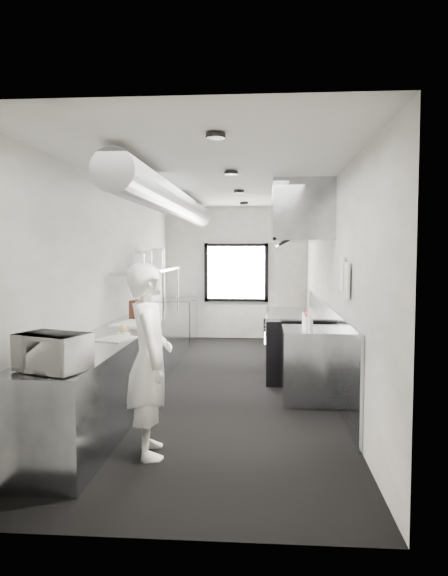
% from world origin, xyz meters
% --- Properties ---
extents(floor, '(3.00, 8.00, 0.01)m').
position_xyz_m(floor, '(0.00, 0.00, 0.00)').
color(floor, black).
rests_on(floor, ground).
extents(ceiling, '(3.00, 8.00, 0.01)m').
position_xyz_m(ceiling, '(0.00, 0.00, 2.80)').
color(ceiling, silver).
rests_on(ceiling, wall_back).
extents(wall_back, '(3.00, 0.02, 2.80)m').
position_xyz_m(wall_back, '(0.00, 4.00, 1.40)').
color(wall_back, silver).
rests_on(wall_back, floor).
extents(wall_front, '(3.00, 0.02, 2.80)m').
position_xyz_m(wall_front, '(0.00, -4.00, 1.40)').
color(wall_front, silver).
rests_on(wall_front, floor).
extents(wall_left, '(0.02, 8.00, 2.80)m').
position_xyz_m(wall_left, '(-1.50, 0.00, 1.40)').
color(wall_left, silver).
rests_on(wall_left, floor).
extents(wall_right, '(0.02, 8.00, 2.80)m').
position_xyz_m(wall_right, '(1.50, 0.00, 1.40)').
color(wall_right, silver).
rests_on(wall_right, floor).
extents(wall_cladding, '(0.03, 5.50, 1.10)m').
position_xyz_m(wall_cladding, '(1.48, 0.30, 0.55)').
color(wall_cladding, gray).
rests_on(wall_cladding, wall_right).
extents(hvac_duct, '(0.40, 6.40, 0.40)m').
position_xyz_m(hvac_duct, '(-0.70, 0.40, 2.55)').
color(hvac_duct, gray).
rests_on(hvac_duct, ceiling).
extents(service_window, '(1.36, 0.05, 1.25)m').
position_xyz_m(service_window, '(0.00, 3.96, 1.40)').
color(service_window, silver).
rests_on(service_window, wall_back).
extents(exhaust_hood, '(0.81, 2.20, 0.88)m').
position_xyz_m(exhaust_hood, '(1.10, 0.70, 2.39)').
color(exhaust_hood, gray).
rests_on(exhaust_hood, ceiling).
extents(prep_counter, '(0.70, 6.00, 0.90)m').
position_xyz_m(prep_counter, '(-1.15, -0.50, 0.45)').
color(prep_counter, gray).
rests_on(prep_counter, floor).
extents(pass_shelf, '(0.45, 3.00, 0.68)m').
position_xyz_m(pass_shelf, '(-1.19, 1.00, 1.54)').
color(pass_shelf, gray).
rests_on(pass_shelf, prep_counter).
extents(range, '(0.88, 1.60, 0.94)m').
position_xyz_m(range, '(1.04, 0.70, 0.47)').
color(range, black).
rests_on(range, floor).
extents(bottle_station, '(0.65, 0.80, 0.90)m').
position_xyz_m(bottle_station, '(1.15, -0.70, 0.45)').
color(bottle_station, gray).
rests_on(bottle_station, floor).
extents(far_work_table, '(0.70, 1.20, 0.90)m').
position_xyz_m(far_work_table, '(-1.15, 3.20, 0.45)').
color(far_work_table, gray).
rests_on(far_work_table, floor).
extents(notice_sheet_a, '(0.02, 0.28, 0.38)m').
position_xyz_m(notice_sheet_a, '(1.47, -1.20, 1.60)').
color(notice_sheet_a, white).
rests_on(notice_sheet_a, wall_right).
extents(notice_sheet_b, '(0.02, 0.28, 0.38)m').
position_xyz_m(notice_sheet_b, '(1.47, -1.55, 1.55)').
color(notice_sheet_b, white).
rests_on(notice_sheet_b, wall_right).
extents(line_cook, '(0.58, 0.73, 1.75)m').
position_xyz_m(line_cook, '(-0.44, -2.57, 0.87)').
color(line_cook, white).
rests_on(line_cook, floor).
extents(microwave, '(0.60, 0.53, 0.30)m').
position_xyz_m(microwave, '(-1.10, -3.19, 1.05)').
color(microwave, silver).
rests_on(microwave, prep_counter).
extents(deli_tub_a, '(0.18, 0.18, 0.10)m').
position_xyz_m(deli_tub_a, '(-1.33, -2.66, 0.95)').
color(deli_tub_a, '#A4AC9E').
rests_on(deli_tub_a, prep_counter).
extents(deli_tub_b, '(0.19, 0.19, 0.11)m').
position_xyz_m(deli_tub_b, '(-1.32, -2.32, 0.95)').
color(deli_tub_b, '#A4AC9E').
rests_on(deli_tub_b, prep_counter).
extents(newspaper, '(0.44, 0.50, 0.01)m').
position_xyz_m(newspaper, '(-1.02, -1.66, 0.91)').
color(newspaper, silver).
rests_on(newspaper, prep_counter).
extents(small_plate, '(0.19, 0.19, 0.01)m').
position_xyz_m(small_plate, '(-1.03, -1.29, 0.91)').
color(small_plate, white).
rests_on(small_plate, prep_counter).
extents(pastry, '(0.10, 0.10, 0.10)m').
position_xyz_m(pastry, '(-1.03, -1.29, 0.96)').
color(pastry, tan).
rests_on(pastry, small_plate).
extents(cutting_board, '(0.59, 0.70, 0.02)m').
position_xyz_m(cutting_board, '(-1.09, -0.46, 0.91)').
color(cutting_board, white).
rests_on(cutting_board, prep_counter).
extents(knife_block, '(0.15, 0.24, 0.24)m').
position_xyz_m(knife_block, '(-1.28, 0.34, 1.02)').
color(knife_block, brown).
rests_on(knife_block, prep_counter).
extents(plate_stack_a, '(0.23, 0.23, 0.25)m').
position_xyz_m(plate_stack_a, '(-1.22, 0.18, 1.69)').
color(plate_stack_a, white).
rests_on(plate_stack_a, pass_shelf).
extents(plate_stack_b, '(0.23, 0.23, 0.29)m').
position_xyz_m(plate_stack_b, '(-1.23, 0.74, 1.71)').
color(plate_stack_b, white).
rests_on(plate_stack_b, pass_shelf).
extents(plate_stack_c, '(0.24, 0.24, 0.30)m').
position_xyz_m(plate_stack_c, '(-1.17, 1.32, 1.72)').
color(plate_stack_c, white).
rests_on(plate_stack_c, pass_shelf).
extents(plate_stack_d, '(0.26, 0.26, 0.33)m').
position_xyz_m(plate_stack_d, '(-1.22, 1.71, 1.74)').
color(plate_stack_d, white).
rests_on(plate_stack_d, pass_shelf).
extents(squeeze_bottle_a, '(0.07, 0.07, 0.17)m').
position_xyz_m(squeeze_bottle_a, '(1.14, -1.03, 0.98)').
color(squeeze_bottle_a, white).
rests_on(squeeze_bottle_a, bottle_station).
extents(squeeze_bottle_b, '(0.06, 0.06, 0.17)m').
position_xyz_m(squeeze_bottle_b, '(1.10, -0.87, 0.98)').
color(squeeze_bottle_b, white).
rests_on(squeeze_bottle_b, bottle_station).
extents(squeeze_bottle_c, '(0.06, 0.06, 0.16)m').
position_xyz_m(squeeze_bottle_c, '(1.10, -0.74, 0.98)').
color(squeeze_bottle_c, white).
rests_on(squeeze_bottle_c, bottle_station).
extents(squeeze_bottle_d, '(0.07, 0.07, 0.17)m').
position_xyz_m(squeeze_bottle_d, '(1.10, -0.59, 0.98)').
color(squeeze_bottle_d, white).
rests_on(squeeze_bottle_d, bottle_station).
extents(squeeze_bottle_e, '(0.06, 0.06, 0.17)m').
position_xyz_m(squeeze_bottle_e, '(1.11, -0.37, 0.98)').
color(squeeze_bottle_e, white).
rests_on(squeeze_bottle_e, bottle_station).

